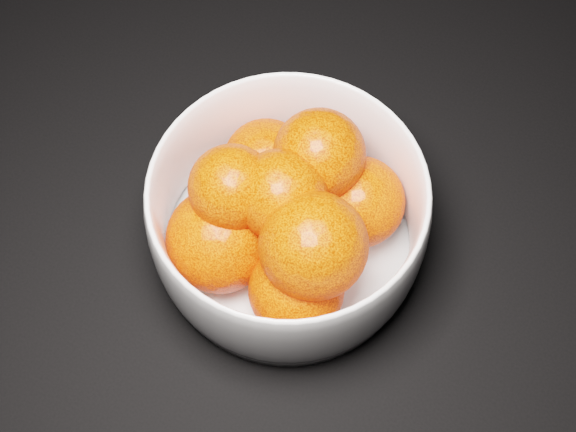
% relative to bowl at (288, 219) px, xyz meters
% --- Properties ---
extents(bowl, '(0.21, 0.21, 0.10)m').
position_rel_bowl_xyz_m(bowl, '(0.00, 0.00, 0.00)').
color(bowl, white).
rests_on(bowl, ground).
extents(orange_pile, '(0.15, 0.16, 0.12)m').
position_rel_bowl_xyz_m(orange_pile, '(-0.00, -0.00, 0.02)').
color(orange_pile, '#FF3F0A').
rests_on(orange_pile, bowl).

